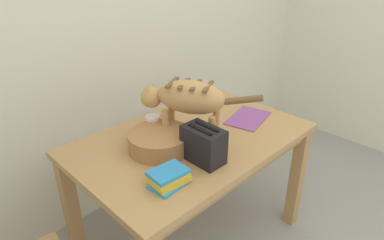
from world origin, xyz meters
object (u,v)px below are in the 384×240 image
(saucer_bowl, at_px, (153,132))
(magazine, at_px, (248,118))
(dining_table, at_px, (192,151))
(book_stack, at_px, (169,178))
(cat, at_px, (186,99))
(wicker_basket, at_px, (159,141))
(coffee_mug, at_px, (153,122))
(toaster, at_px, (203,145))

(saucer_bowl, xyz_separation_m, magazine, (0.53, -0.24, -0.01))
(dining_table, relative_size, book_stack, 7.24)
(magazine, bearing_deg, cat, 156.09)
(wicker_basket, bearing_deg, saucer_bowl, 62.83)
(dining_table, height_order, coffee_mug, coffee_mug)
(cat, bearing_deg, toaster, -140.20)
(coffee_mug, relative_size, toaster, 0.60)
(book_stack, bearing_deg, magazine, 11.29)
(saucer_bowl, bearing_deg, coffee_mug, 0.00)
(saucer_bowl, bearing_deg, toaster, -88.77)
(dining_table, xyz_separation_m, cat, (-0.04, -0.00, 0.32))
(magazine, relative_size, toaster, 1.49)
(wicker_basket, bearing_deg, coffee_mug, 61.69)
(dining_table, distance_m, toaster, 0.29)
(cat, height_order, coffee_mug, cat)
(dining_table, relative_size, cat, 2.22)
(cat, bearing_deg, book_stack, -172.77)
(saucer_bowl, bearing_deg, book_stack, -120.47)
(coffee_mug, distance_m, book_stack, 0.46)
(book_stack, distance_m, wicker_basket, 0.30)
(magazine, xyz_separation_m, toaster, (-0.52, -0.12, 0.08))
(cat, distance_m, wicker_basket, 0.25)
(cat, height_order, toaster, cat)
(wicker_basket, bearing_deg, cat, -8.86)
(dining_table, distance_m, magazine, 0.41)
(coffee_mug, height_order, toaster, toaster)
(saucer_bowl, relative_size, wicker_basket, 0.70)
(saucer_bowl, height_order, magazine, saucer_bowl)
(dining_table, relative_size, magazine, 4.22)
(toaster, bearing_deg, saucer_bowl, 91.23)
(dining_table, relative_size, wicker_basket, 4.02)
(magazine, bearing_deg, coffee_mug, 140.78)
(dining_table, bearing_deg, wicker_basket, 173.39)
(cat, relative_size, coffee_mug, 4.71)
(saucer_bowl, relative_size, magazine, 0.74)
(saucer_bowl, xyz_separation_m, toaster, (0.01, -0.37, 0.07))
(saucer_bowl, distance_m, magazine, 0.58)
(magazine, bearing_deg, saucer_bowl, 140.93)
(dining_table, xyz_separation_m, saucer_bowl, (-0.13, 0.17, 0.11))
(book_stack, relative_size, wicker_basket, 0.56)
(saucer_bowl, distance_m, coffee_mug, 0.06)
(coffee_mug, bearing_deg, wicker_basket, -118.31)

